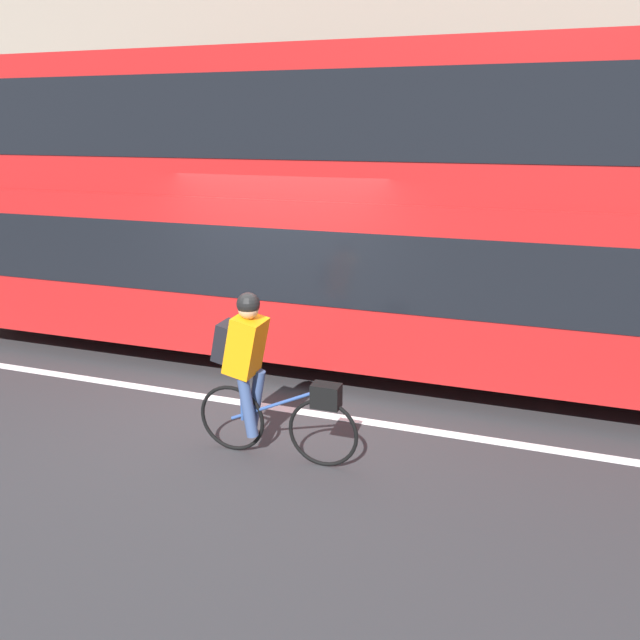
# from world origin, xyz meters

# --- Properties ---
(ground_plane) EXTENTS (80.00, 80.00, 0.00)m
(ground_plane) POSITION_xyz_m (0.00, 0.00, 0.00)
(ground_plane) COLOR #2D2D30
(road_center_line) EXTENTS (50.00, 0.14, 0.01)m
(road_center_line) POSITION_xyz_m (0.00, 0.00, 0.00)
(road_center_line) COLOR silver
(road_center_line) RESTS_ON ground_plane
(sidewalk_curb) EXTENTS (60.00, 2.42, 0.16)m
(sidewalk_curb) POSITION_xyz_m (0.00, 5.16, 0.08)
(sidewalk_curb) COLOR #A8A399
(sidewalk_curb) RESTS_ON ground_plane
(building_facade) EXTENTS (60.00, 0.30, 7.91)m
(building_facade) POSITION_xyz_m (0.00, 6.52, 3.96)
(building_facade) COLOR gray
(building_facade) RESTS_ON ground_plane
(bus) EXTENTS (11.93, 2.61, 3.84)m
(bus) POSITION_xyz_m (0.60, 1.80, 2.14)
(bus) COLOR black
(bus) RESTS_ON ground_plane
(cyclist_on_bike) EXTENTS (1.59, 0.32, 1.60)m
(cyclist_on_bike) POSITION_xyz_m (0.43, -1.00, 0.87)
(cyclist_on_bike) COLOR black
(cyclist_on_bike) RESTS_ON ground_plane
(trash_bin) EXTENTS (0.54, 0.54, 0.87)m
(trash_bin) POSITION_xyz_m (-1.83, 5.04, 0.60)
(trash_bin) COLOR #515156
(trash_bin) RESTS_ON sidewalk_curb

